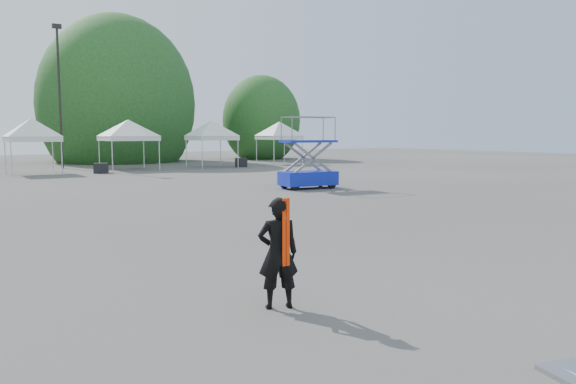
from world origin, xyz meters
TOP-DOWN VIEW (x-y plane):
  - ground at (0.00, 0.00)m, footprint 120.00×120.00m
  - light_pole_east at (3.00, 32.00)m, footprint 0.60×0.25m
  - tree_mid_e at (9.00, 39.00)m, footprint 5.12×5.12m
  - tree_far_e at (22.00, 37.00)m, footprint 3.84×3.84m
  - tent_e at (0.39, 27.04)m, footprint 4.09×4.09m
  - tent_f at (6.43, 28.00)m, footprint 4.65×4.65m
  - tent_g at (12.30, 27.53)m, footprint 4.19×4.19m
  - tent_h at (18.44, 28.19)m, footprint 3.99×3.99m
  - man at (-1.11, -2.75)m, footprint 0.66×0.54m
  - scissor_lift at (9.03, 10.91)m, footprint 2.54×1.46m
  - crate_mid at (3.91, 25.48)m, footprint 0.98×0.89m
  - crate_east at (14.06, 26.40)m, footprint 1.03×0.93m

SIDE VIEW (x-z plane):
  - ground at x=0.00m, z-range 0.00..0.00m
  - crate_mid at x=3.91m, z-range 0.00..0.62m
  - crate_east at x=14.06m, z-range 0.00..0.65m
  - man at x=-1.11m, z-range 0.00..1.56m
  - scissor_lift at x=9.03m, z-range 0.01..3.15m
  - tent_h at x=18.44m, z-range 1.12..5.00m
  - tent_e at x=0.39m, z-range 1.12..5.00m
  - tent_g at x=12.30m, z-range 1.12..5.00m
  - tent_f at x=6.43m, z-range 1.12..5.00m
  - tree_far_e at x=22.00m, z-range 0.70..6.55m
  - tree_mid_e at x=9.00m, z-range 0.94..8.74m
  - light_pole_east at x=3.00m, z-range 0.62..10.42m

